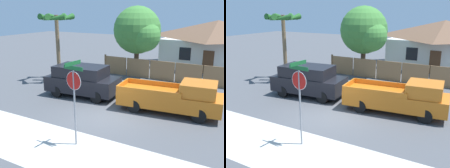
# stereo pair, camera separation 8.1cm
# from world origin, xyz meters

# --- Properties ---
(ground_plane) EXTENTS (80.00, 80.00, 0.00)m
(ground_plane) POSITION_xyz_m (0.00, 0.00, 0.00)
(ground_plane) COLOR #4C4F54
(sidewalk_strip) EXTENTS (36.00, 3.20, 0.01)m
(sidewalk_strip) POSITION_xyz_m (0.00, -3.60, 0.00)
(sidewalk_strip) COLOR beige
(sidewalk_strip) RESTS_ON ground
(wooden_fence) EXTENTS (14.37, 0.12, 1.60)m
(wooden_fence) POSITION_xyz_m (2.25, 8.46, 0.75)
(wooden_fence) COLOR #997047
(wooden_fence) RESTS_ON ground
(house) EXTENTS (9.51, 7.89, 4.36)m
(house) POSITION_xyz_m (2.93, 15.95, 2.26)
(house) COLOR white
(house) RESTS_ON ground
(oak_tree) EXTENTS (4.06, 3.87, 5.63)m
(oak_tree) POSITION_xyz_m (-2.16, 9.20, 3.60)
(oak_tree) COLOR brown
(oak_tree) RESTS_ON ground
(palm_tree) EXTENTS (2.50, 2.70, 5.05)m
(palm_tree) POSITION_xyz_m (-6.65, 4.48, 4.32)
(palm_tree) COLOR brown
(palm_tree) RESTS_ON ground
(red_suv) EXTENTS (4.70, 2.51, 1.96)m
(red_suv) POSITION_xyz_m (-2.90, 2.30, 1.05)
(red_suv) COLOR black
(red_suv) RESTS_ON ground
(orange_pickup) EXTENTS (5.52, 2.42, 1.80)m
(orange_pickup) POSITION_xyz_m (2.97, 2.33, 0.87)
(orange_pickup) COLOR orange
(orange_pickup) RESTS_ON ground
(stop_sign) EXTENTS (0.95, 0.86, 3.46)m
(stop_sign) POSITION_xyz_m (0.53, -2.96, 2.36)
(stop_sign) COLOR gray
(stop_sign) RESTS_ON ground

